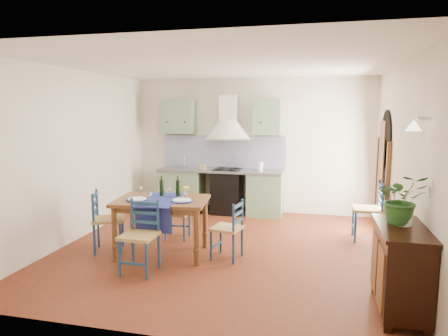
{
  "coord_description": "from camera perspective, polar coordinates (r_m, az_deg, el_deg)",
  "views": [
    {
      "loc": [
        1.38,
        -5.79,
        2.13
      ],
      "look_at": [
        -0.07,
        0.3,
        1.23
      ],
      "focal_mm": 32.0,
      "sensor_mm": 36.0,
      "label": 1
    }
  ],
  "objects": [
    {
      "name": "chair_far",
      "position": [
        6.74,
        -6.75,
        -6.57
      ],
      "size": [
        0.4,
        0.4,
        0.81
      ],
      "color": "navy",
      "rests_on": "ground"
    },
    {
      "name": "dining_table",
      "position": [
        5.96,
        -8.88,
        -5.35
      ],
      "size": [
        1.42,
        1.09,
        1.16
      ],
      "color": "brown",
      "rests_on": "ground"
    },
    {
      "name": "chair_spare",
      "position": [
        7.03,
        20.09,
        -5.63
      ],
      "size": [
        0.47,
        0.47,
        0.99
      ],
      "color": "navy",
      "rests_on": "ground"
    },
    {
      "name": "right_wall",
      "position": [
        6.22,
        23.6,
        0.17
      ],
      "size": [
        0.26,
        5.0,
        2.8
      ],
      "color": "beige",
      "rests_on": "ground"
    },
    {
      "name": "chair_right",
      "position": [
        5.81,
        0.68,
        -8.69
      ],
      "size": [
        0.46,
        0.46,
        0.86
      ],
      "color": "navy",
      "rests_on": "ground"
    },
    {
      "name": "back_wall",
      "position": [
        8.36,
        0.49,
        0.75
      ],
      "size": [
        5.0,
        0.96,
        2.8
      ],
      "color": "beige",
      "rests_on": "ground"
    },
    {
      "name": "sideboard",
      "position": [
        4.7,
        23.89,
        -12.71
      ],
      "size": [
        0.5,
        1.05,
        0.94
      ],
      "color": "black",
      "rests_on": "ground"
    },
    {
      "name": "left_wall",
      "position": [
        7.01,
        -20.34,
        1.69
      ],
      "size": [
        0.04,
        5.0,
        2.8
      ],
      "primitive_type": "cube",
      "color": "beige",
      "rests_on": "ground"
    },
    {
      "name": "floor",
      "position": [
        6.32,
        -0.02,
        -11.52
      ],
      "size": [
        5.0,
        5.0,
        0.0
      ],
      "primitive_type": "plane",
      "color": "#4C2310",
      "rests_on": "ground"
    },
    {
      "name": "chair_left",
      "position": [
        6.37,
        -16.48,
        -7.14
      ],
      "size": [
        0.57,
        0.57,
        0.94
      ],
      "color": "navy",
      "rests_on": "ground"
    },
    {
      "name": "potted_plant",
      "position": [
        4.62,
        24.06,
        -4.07
      ],
      "size": [
        0.51,
        0.45,
        0.54
      ],
      "primitive_type": "imported",
      "rotation": [
        0.0,
        0.0,
        0.06
      ],
      "color": "#265723",
      "rests_on": "sideboard"
    },
    {
      "name": "chair_near",
      "position": [
        5.46,
        -11.88,
        -9.44
      ],
      "size": [
        0.46,
        0.46,
        0.96
      ],
      "color": "navy",
      "rests_on": "ground"
    },
    {
      "name": "ceiling",
      "position": [
        5.99,
        -0.02,
        14.65
      ],
      "size": [
        5.0,
        5.0,
        0.01
      ],
      "primitive_type": "cube",
      "color": "silver",
      "rests_on": "back_wall"
    }
  ]
}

